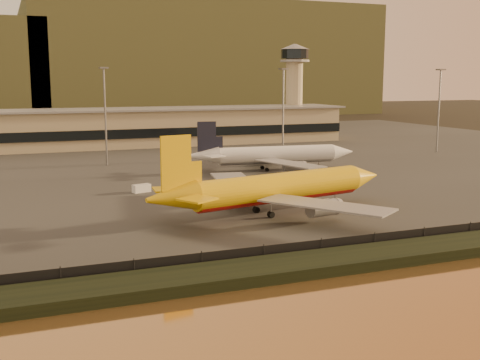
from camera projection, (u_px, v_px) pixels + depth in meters
The scene contains 12 objects.
ground at pixel (265, 235), 87.96m from camera, with size 900.00×900.00×0.00m, color black.
embankment at pixel (323, 263), 72.24m from camera, with size 320.00×7.00×1.40m, color black.
tarmac at pixel (133, 157), 175.10m from camera, with size 320.00×220.00×0.20m, color #2D2D2D.
perimeter_fence at pixel (307, 249), 75.81m from camera, with size 300.00×0.05×2.20m, color black.
terminal_building at pixel (70, 129), 196.85m from camera, with size 202.00×25.00×12.60m.
control_tower at pixel (294, 81), 229.87m from camera, with size 11.20×11.20×35.50m.
apron_light_masts at pixel (203, 105), 159.59m from camera, with size 152.20×12.20×25.40m.
distant_hills at pixel (23, 65), 387.18m from camera, with size 470.00×160.00×70.00m.
dhl_cargo_jet at pixel (276, 189), 100.56m from camera, with size 47.07×45.38×14.13m.
white_narrowbody_jet at pixel (274, 155), 148.96m from camera, with size 43.07×41.83×12.37m.
gse_vehicle_yellow at pixel (216, 193), 114.80m from camera, with size 4.11×1.85×1.85m, color #DEAC0B.
gse_vehicle_white at pixel (141, 188), 120.02m from camera, with size 3.55×1.60×1.60m, color white.
Camera 1 is at (-34.80, -78.08, 22.52)m, focal length 45.00 mm.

